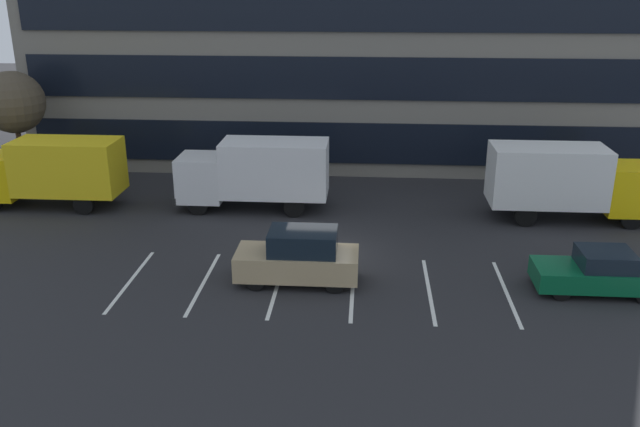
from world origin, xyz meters
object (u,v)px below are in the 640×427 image
(bare_tree, at_px, (13,103))
(box_truck_yellow_all, at_px, (50,170))
(sedan_forest, at_px, (599,272))
(box_truck_yellow, at_px, (568,179))
(suv_tan, at_px, (299,257))
(box_truck_white, at_px, (256,171))

(bare_tree, bearing_deg, box_truck_yellow_all, -47.28)
(sedan_forest, bearing_deg, box_truck_yellow, 83.80)
(box_truck_yellow_all, bearing_deg, suv_tan, -30.62)
(box_truck_yellow_all, relative_size, suv_tan, 1.60)
(suv_tan, bearing_deg, bare_tree, 145.30)
(box_truck_yellow_all, distance_m, bare_tree, 5.57)
(suv_tan, xyz_separation_m, bare_tree, (-16.37, 11.33, 3.50))
(box_truck_yellow_all, bearing_deg, box_truck_yellow, -0.17)
(suv_tan, relative_size, bare_tree, 0.74)
(sedan_forest, bearing_deg, suv_tan, 179.86)
(sedan_forest, xyz_separation_m, bare_tree, (-27.28, 11.36, 3.74))
(box_truck_white, height_order, bare_tree, bare_tree)
(box_truck_yellow, bearing_deg, box_truck_yellow_all, 179.83)
(box_truck_white, xyz_separation_m, bare_tree, (-13.46, 3.26, 2.57))
(box_truck_yellow_all, height_order, box_truck_white, box_truck_white)
(box_truck_yellow_all, distance_m, box_truck_yellow, 24.77)
(sedan_forest, bearing_deg, box_truck_white, 149.63)
(sedan_forest, bearing_deg, box_truck_yellow_all, 162.09)
(box_truck_yellow, height_order, box_truck_white, box_truck_yellow)
(box_truck_white, xyz_separation_m, sedan_forest, (13.82, -8.10, -1.17))
(box_truck_yellow, distance_m, suv_tan, 14.04)
(box_truck_yellow, height_order, suv_tan, box_truck_yellow)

